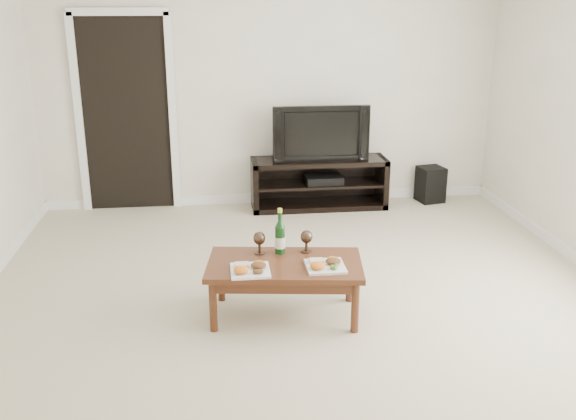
% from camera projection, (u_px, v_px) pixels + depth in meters
% --- Properties ---
extents(floor, '(5.50, 5.50, 0.00)m').
position_uv_depth(floor, '(306.00, 313.00, 4.76)').
color(floor, beige).
rests_on(floor, ground).
extents(back_wall, '(5.00, 0.04, 2.60)m').
position_uv_depth(back_wall, '(270.00, 87.00, 6.96)').
color(back_wall, beige).
rests_on(back_wall, ground).
extents(doorway, '(0.90, 0.02, 2.05)m').
position_uv_depth(doorway, '(126.00, 116.00, 6.84)').
color(doorway, black).
rests_on(doorway, ground).
extents(media_console, '(1.48, 0.45, 0.55)m').
position_uv_depth(media_console, '(319.00, 183.00, 7.08)').
color(media_console, black).
rests_on(media_console, ground).
extents(television, '(1.04, 0.14, 0.60)m').
position_uv_depth(television, '(320.00, 132.00, 6.90)').
color(television, black).
rests_on(television, media_console).
extents(av_receiver, '(0.41, 0.31, 0.08)m').
position_uv_depth(av_receiver, '(324.00, 179.00, 7.06)').
color(av_receiver, black).
rests_on(av_receiver, media_console).
extents(subwoofer, '(0.31, 0.31, 0.40)m').
position_uv_depth(subwoofer, '(430.00, 184.00, 7.31)').
color(subwoofer, black).
rests_on(subwoofer, ground).
extents(coffee_table, '(1.18, 0.75, 0.42)m').
position_uv_depth(coffee_table, '(285.00, 289.00, 4.66)').
color(coffee_table, '#522916').
rests_on(coffee_table, ground).
extents(plate_left, '(0.27, 0.27, 0.07)m').
position_uv_depth(plate_left, '(250.00, 267.00, 4.43)').
color(plate_left, white).
rests_on(plate_left, coffee_table).
extents(plate_right, '(0.27, 0.27, 0.07)m').
position_uv_depth(plate_right, '(325.00, 263.00, 4.50)').
color(plate_right, white).
rests_on(plate_right, coffee_table).
extents(wine_bottle, '(0.07, 0.07, 0.35)m').
position_uv_depth(wine_bottle, '(280.00, 231.00, 4.71)').
color(wine_bottle, '#0E3512').
rests_on(wine_bottle, coffee_table).
extents(goblet_left, '(0.09, 0.09, 0.17)m').
position_uv_depth(goblet_left, '(259.00, 243.00, 4.73)').
color(goblet_left, '#3D2C21').
rests_on(goblet_left, coffee_table).
extents(goblet_right, '(0.09, 0.09, 0.17)m').
position_uv_depth(goblet_right, '(306.00, 241.00, 4.76)').
color(goblet_right, '#3D2C21').
rests_on(goblet_right, coffee_table).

